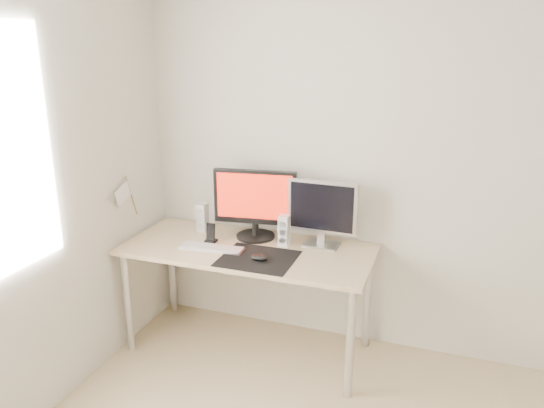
# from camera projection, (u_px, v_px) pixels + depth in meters

# --- Properties ---
(wall_back) EXTENTS (3.50, 0.00, 3.50)m
(wall_back) POSITION_uv_depth(u_px,v_px,m) (408.00, 167.00, 3.28)
(wall_back) COLOR silver
(wall_back) RESTS_ON ground
(mousepad) EXTENTS (0.45, 0.40, 0.00)m
(mousepad) POSITION_uv_depth(u_px,v_px,m) (258.00, 258.00, 3.22)
(mousepad) COLOR black
(mousepad) RESTS_ON desk
(mouse) EXTENTS (0.11, 0.06, 0.04)m
(mouse) POSITION_uv_depth(u_px,v_px,m) (259.00, 258.00, 3.18)
(mouse) COLOR black
(mouse) RESTS_ON mousepad
(desk) EXTENTS (1.60, 0.70, 0.73)m
(desk) POSITION_uv_depth(u_px,v_px,m) (248.00, 259.00, 3.42)
(desk) COLOR #D1B587
(desk) RESTS_ON ground
(main_monitor) EXTENTS (0.55, 0.29, 0.47)m
(main_monitor) POSITION_uv_depth(u_px,v_px,m) (255.00, 202.00, 3.49)
(main_monitor) COLOR black
(main_monitor) RESTS_ON desk
(second_monitor) EXTENTS (0.45, 0.17, 0.43)m
(second_monitor) POSITION_uv_depth(u_px,v_px,m) (322.00, 210.00, 3.35)
(second_monitor) COLOR #ADAEAF
(second_monitor) RESTS_ON desk
(speaker_left) EXTENTS (0.06, 0.08, 0.20)m
(speaker_left) POSITION_uv_depth(u_px,v_px,m) (202.00, 218.00, 3.65)
(speaker_left) COLOR silver
(speaker_left) RESTS_ON desk
(speaker_right) EXTENTS (0.06, 0.08, 0.20)m
(speaker_right) POSITION_uv_depth(u_px,v_px,m) (284.00, 230.00, 3.41)
(speaker_right) COLOR white
(speaker_right) RESTS_ON desk
(keyboard) EXTENTS (0.43, 0.14, 0.02)m
(keyboard) POSITION_uv_depth(u_px,v_px,m) (212.00, 248.00, 3.37)
(keyboard) COLOR #B5B5B7
(keyboard) RESTS_ON desk
(phone_dock) EXTENTS (0.07, 0.06, 0.13)m
(phone_dock) POSITION_uv_depth(u_px,v_px,m) (211.00, 236.00, 3.48)
(phone_dock) COLOR black
(phone_dock) RESTS_ON desk
(pennant) EXTENTS (0.01, 0.23, 0.29)m
(pennant) POSITION_uv_depth(u_px,v_px,m) (126.00, 194.00, 3.42)
(pennant) COLOR #A57F54
(pennant) RESTS_ON wall_left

